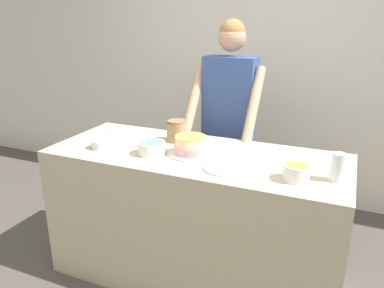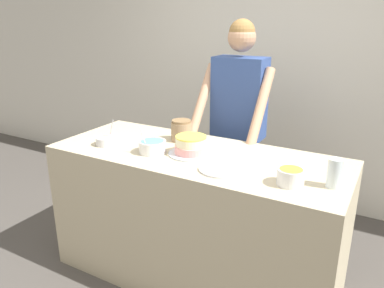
{
  "view_description": "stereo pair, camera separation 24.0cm",
  "coord_description": "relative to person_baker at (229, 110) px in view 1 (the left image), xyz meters",
  "views": [
    {
      "loc": [
        0.89,
        -1.73,
        1.79
      ],
      "look_at": [
        -0.01,
        0.35,
        1.02
      ],
      "focal_mm": 35.0,
      "sensor_mm": 36.0,
      "label": 1
    },
    {
      "loc": [
        1.11,
        -1.63,
        1.79
      ],
      "look_at": [
        -0.01,
        0.35,
        1.02
      ],
      "focal_mm": 35.0,
      "sensor_mm": 36.0,
      "label": 2
    }
  ],
  "objects": [
    {
      "name": "frosting_bowl_orange",
      "position": [
        0.67,
        -0.88,
        -0.09
      ],
      "size": [
        0.14,
        0.14,
        0.09
      ],
      "color": "white",
      "rests_on": "counter"
    },
    {
      "name": "counter",
      "position": [
        0.0,
        -0.7,
        -0.61
      ],
      "size": [
        1.96,
        0.78,
        0.95
      ],
      "color": "#C6B793",
      "rests_on": "ground_plane"
    },
    {
      "name": "stoneware_jar",
      "position": [
        -0.22,
        -0.52,
        -0.06
      ],
      "size": [
        0.15,
        0.15,
        0.15
      ],
      "color": "#9E7F5B",
      "rests_on": "counter"
    },
    {
      "name": "drinking_glass",
      "position": [
        0.87,
        -0.8,
        -0.06
      ],
      "size": [
        0.07,
        0.07,
        0.16
      ],
      "color": "silver",
      "rests_on": "counter"
    },
    {
      "name": "frosting_bowl_blue",
      "position": [
        -0.25,
        -0.83,
        -0.09
      ],
      "size": [
        0.18,
        0.18,
        0.18
      ],
      "color": "white",
      "rests_on": "counter"
    },
    {
      "name": "cake",
      "position": [
        -0.02,
        -0.73,
        -0.08
      ],
      "size": [
        0.3,
        0.3,
        0.12
      ],
      "color": "silver",
      "rests_on": "counter"
    },
    {
      "name": "frosting_bowl_pink",
      "position": [
        -0.63,
        -0.86,
        -0.1
      ],
      "size": [
        0.14,
        0.14,
        0.18
      ],
      "color": "silver",
      "rests_on": "counter"
    },
    {
      "name": "wall_back",
      "position": [
        0.0,
        0.84,
        0.22
      ],
      "size": [
        10.0,
        0.05,
        2.6
      ],
      "color": "silver",
      "rests_on": "ground_plane"
    },
    {
      "name": "person_baker",
      "position": [
        0.0,
        0.0,
        0.0
      ],
      "size": [
        0.55,
        0.49,
        1.78
      ],
      "color": "#2D2D38",
      "rests_on": "ground_plane"
    },
    {
      "name": "ceramic_plate",
      "position": [
        0.27,
        -0.87,
        -0.13
      ],
      "size": [
        0.27,
        0.27,
        0.01
      ],
      "color": "silver",
      "rests_on": "counter"
    }
  ]
}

